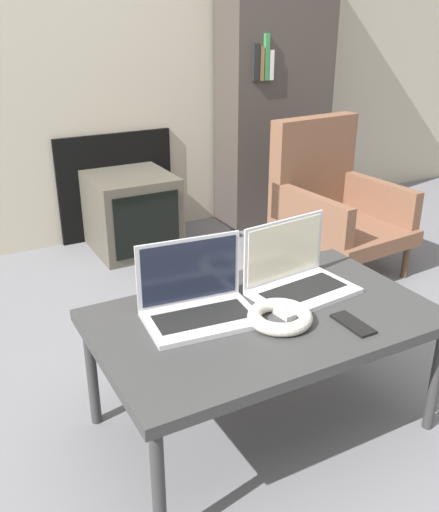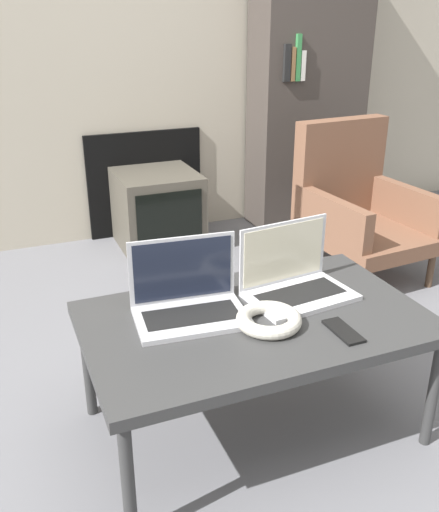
# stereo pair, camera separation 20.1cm
# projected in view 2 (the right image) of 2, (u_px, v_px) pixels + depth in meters

# --- Properties ---
(ground_plane) EXTENTS (14.00, 14.00, 0.00)m
(ground_plane) POSITION_uv_depth(u_px,v_px,m) (267.00, 447.00, 1.87)
(ground_plane) COLOR slate
(wall_back) EXTENTS (7.00, 0.08, 2.60)m
(wall_back) POSITION_uv_depth(u_px,v_px,m) (103.00, 16.00, 3.15)
(wall_back) COLOR #B7AD99
(wall_back) RESTS_ON ground_plane
(table) EXTENTS (1.07, 0.65, 0.43)m
(table) POSITION_uv_depth(u_px,v_px,m) (255.00, 326.00, 1.80)
(table) COLOR #333333
(table) RESTS_ON ground_plane
(laptop_left) EXTENTS (0.37, 0.26, 0.24)m
(laptop_left) POSITION_uv_depth(u_px,v_px,m) (188.00, 299.00, 1.79)
(laptop_left) COLOR #B2B2B7
(laptop_left) RESTS_ON table
(laptop_right) EXTENTS (0.37, 0.26, 0.24)m
(laptop_right) POSITION_uv_depth(u_px,v_px,m) (294.00, 279.00, 1.92)
(laptop_right) COLOR silver
(laptop_right) RESTS_ON table
(headphones) EXTENTS (0.20, 0.20, 0.04)m
(headphones) POSITION_uv_depth(u_px,v_px,m) (269.00, 320.00, 1.73)
(headphones) COLOR beige
(headphones) RESTS_ON table
(phone) EXTENTS (0.06, 0.15, 0.01)m
(phone) POSITION_uv_depth(u_px,v_px,m) (343.00, 331.00, 1.70)
(phone) COLOR black
(phone) RESTS_ON table
(tv) EXTENTS (0.46, 0.49, 0.45)m
(tv) POSITION_uv_depth(u_px,v_px,m) (158.00, 210.00, 3.38)
(tv) COLOR #4C473D
(tv) RESTS_ON ground_plane
(armchair) EXTENTS (0.59, 0.68, 0.79)m
(armchair) POSITION_uv_depth(u_px,v_px,m) (356.00, 203.00, 3.05)
(armchair) COLOR brown
(armchair) RESTS_ON ground_plane
(bookshelf) EXTENTS (0.71, 0.32, 1.70)m
(bookshelf) POSITION_uv_depth(u_px,v_px,m) (308.00, 91.00, 3.57)
(bookshelf) COLOR #3F3833
(bookshelf) RESTS_ON ground_plane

